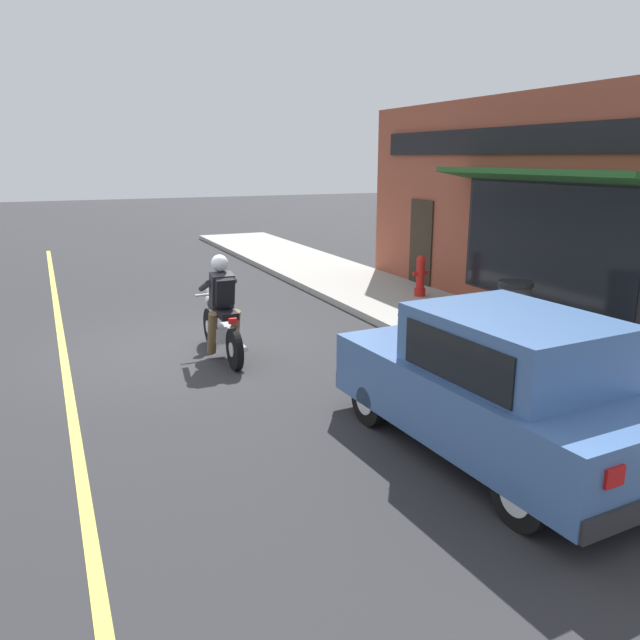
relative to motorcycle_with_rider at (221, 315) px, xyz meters
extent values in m
plane|color=#2B2B2D|center=(-0.50, 0.67, -0.68)|extent=(80.00, 80.00, 0.00)
cube|color=#9E9B93|center=(4.40, 3.67, -0.61)|extent=(2.60, 22.00, 0.14)
cube|color=#D1C64C|center=(-2.30, 3.67, -0.67)|extent=(0.12, 19.80, 0.01)
cube|color=brown|center=(5.95, 0.50, 1.42)|extent=(0.50, 9.76, 4.20)
cube|color=black|center=(5.68, -0.72, 0.87)|extent=(0.04, 4.10, 2.10)
cube|color=black|center=(5.69, -0.72, 0.87)|extent=(0.02, 4.29, 2.20)
cube|color=#2D2319|center=(5.68, 3.18, 0.37)|extent=(0.04, 0.90, 2.10)
cube|color=#235623|center=(5.35, -0.72, 2.07)|extent=(0.81, 4.68, 0.24)
cube|color=black|center=(5.67, 0.50, 2.67)|extent=(0.06, 8.30, 0.50)
cylinder|color=black|center=(0.00, 0.72, -0.37)|extent=(0.10, 0.62, 0.62)
cylinder|color=silver|center=(0.00, 0.72, -0.37)|extent=(0.12, 0.22, 0.22)
cylinder|color=black|center=(0.00, -0.68, -0.37)|extent=(0.10, 0.62, 0.62)
cylinder|color=silver|center=(0.00, -0.68, -0.37)|extent=(0.12, 0.22, 0.22)
cube|color=silver|center=(0.00, -0.03, -0.29)|extent=(0.28, 0.40, 0.24)
ellipsoid|color=black|center=(0.00, 0.22, 0.12)|extent=(0.30, 0.52, 0.24)
cube|color=black|center=(0.00, -0.26, 0.08)|extent=(0.26, 0.56, 0.10)
cylinder|color=silver|center=(0.00, 0.62, -0.05)|extent=(0.07, 0.33, 0.68)
cylinder|color=silver|center=(0.00, 0.50, 0.23)|extent=(0.56, 0.04, 0.04)
sphere|color=silver|center=(0.00, 0.67, 0.11)|extent=(0.16, 0.16, 0.16)
cylinder|color=silver|center=(0.16, -0.43, -0.39)|extent=(0.08, 0.55, 0.08)
cube|color=red|center=(0.00, -0.63, 0.05)|extent=(0.12, 0.06, 0.08)
cylinder|color=brown|center=(-0.18, -0.10, -0.25)|extent=(0.14, 0.35, 0.71)
cylinder|color=brown|center=(0.18, -0.10, -0.25)|extent=(0.14, 0.35, 0.71)
cube|color=#232328|center=(0.00, -0.08, 0.40)|extent=(0.34, 0.33, 0.57)
cylinder|color=#232328|center=(-0.20, 0.16, 0.44)|extent=(0.09, 0.52, 0.26)
cylinder|color=#232328|center=(0.20, 0.16, 0.44)|extent=(0.09, 0.52, 0.26)
sphere|color=silver|center=(0.00, -0.02, 0.81)|extent=(0.26, 0.26, 0.26)
cube|color=black|center=(0.00, -0.24, 0.42)|extent=(0.28, 0.24, 0.42)
cylinder|color=black|center=(0.90, -3.21, -0.38)|extent=(0.22, 0.61, 0.60)
cylinder|color=silver|center=(0.90, -3.21, -0.38)|extent=(0.22, 0.34, 0.33)
cylinder|color=black|center=(2.34, -3.12, -0.38)|extent=(0.22, 0.61, 0.60)
cylinder|color=silver|center=(2.34, -3.12, -0.38)|extent=(0.22, 0.34, 0.33)
cylinder|color=black|center=(1.05, -5.60, -0.38)|extent=(0.22, 0.61, 0.60)
cylinder|color=silver|center=(1.05, -5.60, -0.38)|extent=(0.22, 0.34, 0.33)
cylinder|color=black|center=(2.48, -5.51, -0.38)|extent=(0.22, 0.61, 0.60)
cylinder|color=silver|center=(2.48, -5.51, -0.38)|extent=(0.22, 0.34, 0.33)
cube|color=#42669E|center=(1.69, -4.36, -0.08)|extent=(1.86, 3.79, 0.70)
cube|color=#42669E|center=(1.71, -4.61, 0.56)|extent=(1.55, 1.98, 0.66)
cube|color=black|center=(1.65, -3.74, 0.51)|extent=(1.34, 0.43, 0.51)
cube|color=black|center=(0.98, -4.65, 0.54)|extent=(0.12, 1.52, 0.46)
cube|color=black|center=(2.43, -4.57, 0.54)|extent=(0.12, 1.52, 0.46)
cube|color=silver|center=(1.07, -2.53, 0.04)|extent=(0.24, 0.05, 0.14)
cube|color=red|center=(1.30, -6.25, 0.06)|extent=(0.20, 0.05, 0.16)
cube|color=silver|center=(2.09, -2.47, 0.04)|extent=(0.24, 0.05, 0.14)
cube|color=#28282B|center=(1.58, -2.53, -0.33)|extent=(1.61, 0.22, 0.20)
cube|color=black|center=(3.98, -3.89, -0.52)|extent=(0.36, 0.36, 0.04)
cone|color=orange|center=(3.98, -3.89, -0.22)|extent=(0.28, 0.28, 0.56)
cylinder|color=white|center=(3.98, -3.89, -0.20)|extent=(0.20, 0.20, 0.08)
cylinder|color=#2D2D33|center=(4.44, -1.50, -0.09)|extent=(0.52, 0.52, 0.90)
cylinder|color=black|center=(4.44, -1.50, 0.40)|extent=(0.56, 0.56, 0.08)
cylinder|color=red|center=(4.92, 2.00, -0.46)|extent=(0.24, 0.24, 0.16)
cylinder|color=red|center=(4.92, 2.00, -0.09)|extent=(0.18, 0.18, 0.58)
sphere|color=red|center=(4.92, 2.00, 0.24)|extent=(0.20, 0.20, 0.20)
cylinder|color=red|center=(4.79, 2.00, -0.04)|extent=(0.10, 0.08, 0.08)
cylinder|color=red|center=(5.05, 2.00, -0.04)|extent=(0.10, 0.08, 0.08)
camera|label=1|loc=(-2.40, -9.19, 2.36)|focal=35.00mm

